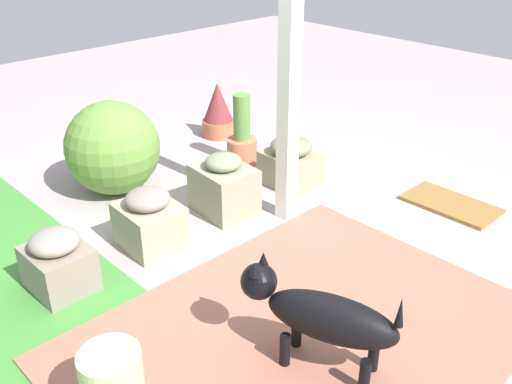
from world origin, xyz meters
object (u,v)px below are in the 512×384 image
at_px(terracotta_pot_tall, 242,140).
at_px(doormat, 451,204).
at_px(stone_planter_nearest, 290,162).
at_px(round_shrub, 113,148).
at_px(porch_pillar, 290,66).
at_px(stone_planter_near, 224,186).
at_px(terracotta_pot_spiky, 218,111).
at_px(dog, 320,314).
at_px(stone_planter_mid, 150,220).
at_px(stone_planter_far, 58,262).

distance_m(terracotta_pot_tall, doormat, 1.82).
bearing_deg(terracotta_pot_tall, doormat, -160.14).
bearing_deg(stone_planter_nearest, round_shrub, 51.19).
height_order(porch_pillar, stone_planter_near, porch_pillar).
distance_m(terracotta_pot_spiky, dog, 3.23).
relative_size(stone_planter_near, round_shrub, 0.64).
xyz_separation_m(round_shrub, doormat, (-2.00, -1.70, -0.35)).
distance_m(stone_planter_mid, terracotta_pot_tall, 1.49).
height_order(stone_planter_mid, dog, dog).
height_order(stone_planter_mid, terracotta_pot_tall, terracotta_pot_tall).
xyz_separation_m(stone_planter_far, terracotta_pot_spiky, (1.26, -2.31, 0.07)).
distance_m(stone_planter_near, round_shrub, 0.97).
xyz_separation_m(porch_pillar, stone_planter_mid, (0.34, 0.96, -0.93)).
bearing_deg(doormat, terracotta_pot_spiky, 8.06).
bearing_deg(round_shrub, doormat, -139.65).
xyz_separation_m(stone_planter_mid, dog, (-1.52, 0.04, 0.13)).
relative_size(stone_planter_far, dog, 0.50).
bearing_deg(stone_planter_near, stone_planter_nearest, -91.32).
bearing_deg(stone_planter_near, doormat, -131.07).
relative_size(stone_planter_near, stone_planter_far, 1.19).
height_order(stone_planter_nearest, doormat, stone_planter_nearest).
bearing_deg(stone_planter_nearest, stone_planter_far, 90.85).
bearing_deg(stone_planter_mid, terracotta_pot_tall, -66.90).
relative_size(porch_pillar, stone_planter_nearest, 5.05).
xyz_separation_m(stone_planter_far, doormat, (-1.09, -2.65, -0.17)).
bearing_deg(terracotta_pot_spiky, stone_planter_mid, 126.89).
xyz_separation_m(stone_planter_mid, stone_planter_far, (-0.02, 0.67, -0.01)).
distance_m(stone_planter_far, terracotta_pot_tall, 2.12).
height_order(stone_planter_mid, round_shrub, round_shrub).
bearing_deg(stone_planter_mid, round_shrub, -17.38).
bearing_deg(stone_planter_mid, stone_planter_nearest, -89.75).
relative_size(stone_planter_near, doormat, 0.68).
xyz_separation_m(terracotta_pot_spiky, doormat, (-2.35, -0.33, -0.24)).
relative_size(porch_pillar, dog, 2.81).
height_order(stone_planter_nearest, terracotta_pot_tall, terracotta_pot_tall).
bearing_deg(stone_planter_mid, terracotta_pot_spiky, -53.11).
bearing_deg(terracotta_pot_spiky, round_shrub, 104.28).
height_order(porch_pillar, stone_planter_mid, porch_pillar).
relative_size(porch_pillar, stone_planter_far, 5.68).
distance_m(porch_pillar, doormat, 1.69).
xyz_separation_m(stone_planter_near, round_shrub, (0.87, 0.40, 0.16)).
xyz_separation_m(stone_planter_nearest, stone_planter_mid, (-0.01, 1.37, 0.00)).
height_order(terracotta_pot_spiky, doormat, terracotta_pot_spiky).
relative_size(stone_planter_mid, round_shrub, 0.58).
relative_size(round_shrub, dog, 0.93).
bearing_deg(doormat, dog, 101.24).
xyz_separation_m(stone_planter_nearest, stone_planter_near, (0.02, 0.70, 0.02)).
relative_size(terracotta_pot_tall, terracotta_pot_spiky, 1.17).
distance_m(stone_planter_near, terracotta_pot_tall, 0.89).
distance_m(stone_planter_far, terracotta_pot_spiky, 2.63).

